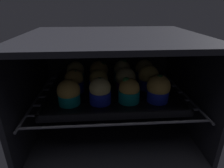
% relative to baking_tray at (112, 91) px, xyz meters
% --- Properties ---
extents(oven_cavity, '(0.59, 0.47, 0.37)m').
position_rel_baking_tray_xyz_m(oven_cavity, '(0.00, 0.04, 0.02)').
color(oven_cavity, black).
rests_on(oven_cavity, ground).
extents(oven_rack, '(0.55, 0.42, 0.01)m').
position_rel_baking_tray_xyz_m(oven_rack, '(0.00, -0.01, -0.01)').
color(oven_rack, '#51515B').
rests_on(oven_rack, oven_cavity).
extents(baking_tray, '(0.45, 0.36, 0.02)m').
position_rel_baking_tray_xyz_m(baking_tray, '(0.00, 0.00, 0.00)').
color(baking_tray, black).
rests_on(baking_tray, oven_rack).
extents(muffin_row0_col0, '(0.07, 0.07, 0.08)m').
position_rel_baking_tray_xyz_m(muffin_row0_col0, '(-0.14, -0.09, 0.04)').
color(muffin_row0_col0, '#0C8C84').
rests_on(muffin_row0_col0, baking_tray).
extents(muffin_row0_col1, '(0.07, 0.07, 0.09)m').
position_rel_baking_tray_xyz_m(muffin_row0_col1, '(-0.04, -0.09, 0.05)').
color(muffin_row0_col1, '#1928B7').
rests_on(muffin_row0_col1, baking_tray).
extents(muffin_row0_col2, '(0.07, 0.07, 0.08)m').
position_rel_baking_tray_xyz_m(muffin_row0_col2, '(0.05, -0.09, 0.04)').
color(muffin_row0_col2, '#0C8C84').
rests_on(muffin_row0_col2, baking_tray).
extents(muffin_row0_col3, '(0.08, 0.08, 0.09)m').
position_rel_baking_tray_xyz_m(muffin_row0_col3, '(0.14, -0.10, 0.05)').
color(muffin_row0_col3, '#1928B7').
rests_on(muffin_row0_col3, baking_tray).
extents(muffin_row1_col0, '(0.07, 0.07, 0.08)m').
position_rel_baking_tray_xyz_m(muffin_row1_col0, '(-0.14, 0.00, 0.04)').
color(muffin_row1_col0, '#1928B7').
rests_on(muffin_row1_col0, baking_tray).
extents(muffin_row1_col1, '(0.07, 0.07, 0.08)m').
position_rel_baking_tray_xyz_m(muffin_row1_col1, '(-0.05, 0.00, 0.04)').
color(muffin_row1_col1, '#1928B7').
rests_on(muffin_row1_col1, baking_tray).
extents(muffin_row1_col2, '(0.08, 0.08, 0.08)m').
position_rel_baking_tray_xyz_m(muffin_row1_col2, '(0.05, 0.00, 0.04)').
color(muffin_row1_col2, '#7A238C').
rests_on(muffin_row1_col2, baking_tray).
extents(muffin_row1_col3, '(0.08, 0.08, 0.09)m').
position_rel_baking_tray_xyz_m(muffin_row1_col3, '(0.14, 0.00, 0.05)').
color(muffin_row1_col3, '#1928B7').
rests_on(muffin_row1_col3, baking_tray).
extents(muffin_row2_col0, '(0.07, 0.07, 0.08)m').
position_rel_baking_tray_xyz_m(muffin_row2_col0, '(-0.14, 0.09, 0.04)').
color(muffin_row2_col0, '#0C8C84').
rests_on(muffin_row2_col0, baking_tray).
extents(muffin_row2_col1, '(0.07, 0.07, 0.09)m').
position_rel_baking_tray_xyz_m(muffin_row2_col1, '(-0.05, 0.09, 0.05)').
color(muffin_row2_col1, '#1928B7').
rests_on(muffin_row2_col1, baking_tray).
extents(muffin_row2_col2, '(0.07, 0.07, 0.09)m').
position_rel_baking_tray_xyz_m(muffin_row2_col2, '(0.05, 0.09, 0.05)').
color(muffin_row2_col2, '#0C8C84').
rests_on(muffin_row2_col2, baking_tray).
extents(muffin_row2_col3, '(0.07, 0.07, 0.09)m').
position_rel_baking_tray_xyz_m(muffin_row2_col3, '(0.14, 0.09, 0.05)').
color(muffin_row2_col3, '#1928B7').
rests_on(muffin_row2_col3, baking_tray).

